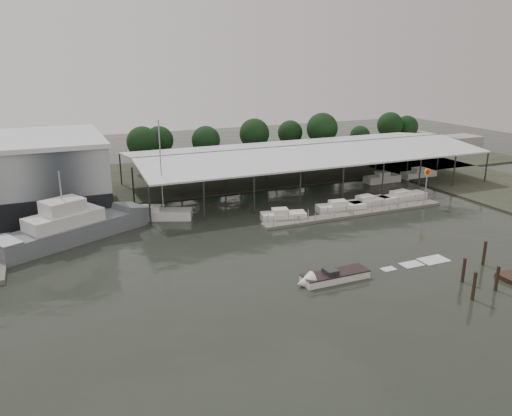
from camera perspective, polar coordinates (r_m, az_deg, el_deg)
name	(u,v)px	position (r m, az deg, el deg)	size (l,w,h in m)	color
ground	(293,257)	(54.77, 4.24, -5.65)	(200.00, 200.00, 0.00)	#232821
land_strip_far	(186,176)	(92.24, -7.95, 3.68)	(140.00, 30.00, 0.30)	#3D4130
land_strip_east	(512,192)	(90.31, 27.22, 1.65)	(20.00, 60.00, 0.30)	#3D4130
storage_warehouse	(11,176)	(76.32, -26.16, 3.31)	(24.50, 20.50, 10.50)	#A0A6AB
covered_boat_shed	(306,149)	(84.63, 5.76, 6.73)	(58.24, 24.00, 6.96)	white
floating_dock	(356,214)	(70.16, 11.33, -0.64)	(28.00, 2.00, 1.40)	#6A645D
shell_fuel_sign	(427,179)	(76.53, 18.93, 3.12)	(1.10, 0.18, 5.55)	#989B9E
distant_commercial_buildings	(430,143)	(123.33, 19.23, 7.06)	(22.00, 8.00, 4.00)	#9E948B
grey_trawler	(75,227)	(63.17, -19.99, -2.02)	(18.98, 12.50, 8.84)	slate
white_sailboat	(159,214)	(68.44, -10.99, -0.67)	(8.74, 5.50, 13.48)	white
speedboat_underway	(330,277)	(49.49, 8.41, -7.85)	(18.60, 2.50, 2.00)	white
moored_cruiser_0	(283,216)	(66.67, 3.09, -0.89)	(6.32, 3.55, 1.70)	white
moored_cruiser_1	(340,207)	(71.31, 9.62, 0.08)	(7.19, 3.15, 1.70)	white
moored_cruiser_2	(367,202)	(74.65, 12.61, 0.67)	(7.14, 2.97, 1.70)	white
moored_cruiser_3	(402,197)	(78.61, 16.33, 1.21)	(8.37, 2.90, 1.70)	white
mooring_pilings	(497,281)	(51.78, 25.82, -7.55)	(7.46, 9.25, 3.72)	#322519
horizon_tree_line	(284,133)	(104.97, 3.18, 8.54)	(67.41, 10.91, 9.80)	black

